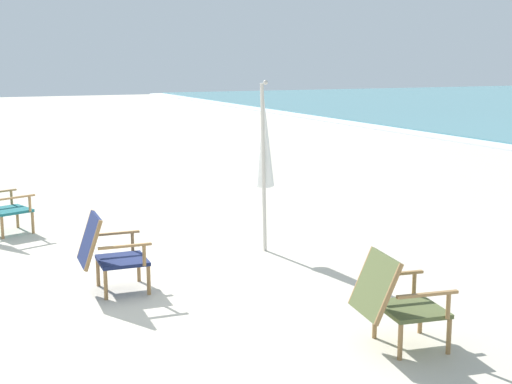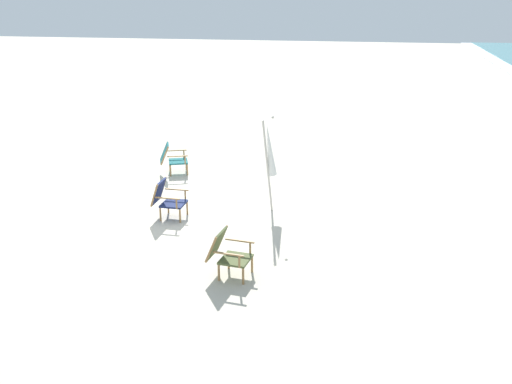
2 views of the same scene
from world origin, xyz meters
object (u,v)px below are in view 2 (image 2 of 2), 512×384
beach_chair_back_right (172,158)px  beach_chair_front_right (167,198)px  beach_chair_mid_center (227,252)px  umbrella_furled_white (269,151)px

beach_chair_back_right → beach_chair_front_right: bearing=15.1°
beach_chair_mid_center → beach_chair_back_right: (-5.41, -2.63, -0.00)m
beach_chair_back_right → umbrella_furled_white: (2.30, 2.89, 0.95)m
beach_chair_back_right → umbrella_furled_white: size_ratio=0.41×
beach_chair_front_right → umbrella_furled_white: size_ratio=0.39×
beach_chair_front_right → beach_chair_mid_center: beach_chair_front_right is taller
beach_chair_mid_center → umbrella_furled_white: 3.26m
beach_chair_mid_center → umbrella_furled_white: umbrella_furled_white is taller
beach_chair_front_right → umbrella_furled_white: bearing=108.7°
beach_chair_back_right → umbrella_furled_white: bearing=51.5°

